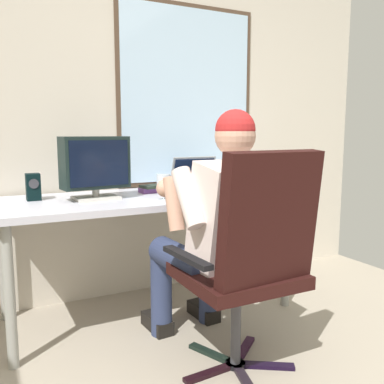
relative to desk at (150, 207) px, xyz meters
name	(u,v)px	position (x,y,z in m)	size (l,w,h in m)	color
wall_rear	(104,110)	(-0.15, 0.43, 0.61)	(4.45, 0.08, 2.57)	beige
desk	(150,207)	(0.00, 0.00, 0.00)	(1.80, 0.73, 0.75)	#989992
office_chair	(252,253)	(0.15, -0.89, -0.08)	(0.63, 0.58, 1.07)	black
person_seated	(217,229)	(0.13, -0.61, -0.03)	(0.55, 0.81, 1.24)	navy
crt_monitor	(95,164)	(-0.33, -0.01, 0.28)	(0.39, 0.22, 0.36)	beige
laptop	(198,181)	(0.39, 0.09, 0.13)	(0.32, 0.31, 0.22)	gray
wine_glass	(164,183)	(0.01, -0.20, 0.17)	(0.08, 0.08, 0.15)	silver
desk_speaker	(33,187)	(-0.66, 0.13, 0.15)	(0.08, 0.09, 0.15)	black
book_stack	(152,189)	(0.06, 0.11, 0.10)	(0.16, 0.13, 0.05)	#6A3C82
cd_case	(257,191)	(0.69, -0.16, 0.08)	(0.18, 0.16, 0.01)	#242526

